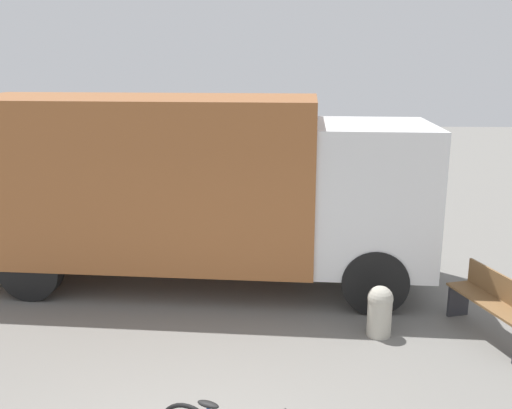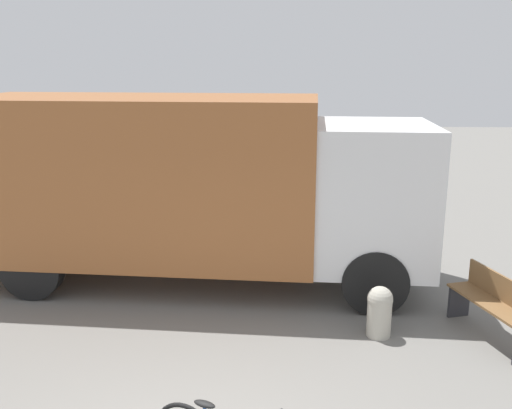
{
  "view_description": "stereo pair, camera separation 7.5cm",
  "coord_description": "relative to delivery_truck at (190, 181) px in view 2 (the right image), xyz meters",
  "views": [
    {
      "loc": [
        0.82,
        -4.35,
        3.75
      ],
      "look_at": [
        0.52,
        3.75,
        1.72
      ],
      "focal_mm": 40.0,
      "sensor_mm": 36.0,
      "label": 1
    },
    {
      "loc": [
        0.89,
        -4.35,
        3.75
      ],
      "look_at": [
        0.52,
        3.75,
        1.72
      ],
      "focal_mm": 40.0,
      "sensor_mm": 36.0,
      "label": 2
    }
  ],
  "objects": [
    {
      "name": "bollard_near_bench",
      "position": [
        2.94,
        -2.0,
        -1.38
      ],
      "size": [
        0.36,
        0.36,
        0.73
      ],
      "color": "#B2AD9E",
      "rests_on": "ground"
    },
    {
      "name": "delivery_truck",
      "position": [
        0.0,
        0.0,
        0.0
      ],
      "size": [
        7.92,
        2.83,
        3.19
      ],
      "rotation": [
        0.0,
        0.0,
        -0.06
      ],
      "color": "#99592D",
      "rests_on": "ground"
    },
    {
      "name": "park_bench",
      "position": [
        4.52,
        -1.98,
        -1.28
      ],
      "size": [
        0.84,
        1.61,
        0.89
      ],
      "rotation": [
        0.0,
        0.0,
        1.87
      ],
      "color": "brown",
      "rests_on": "ground"
    }
  ]
}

